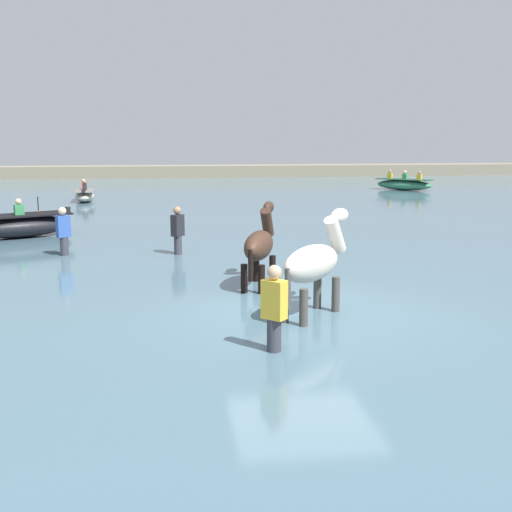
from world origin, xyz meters
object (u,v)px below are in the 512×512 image
at_px(person_onlooker_left, 178,236).
at_px(person_wading_close, 274,319).
at_px(horse_lead_dark_bay, 260,247).
at_px(boat_mid_outer, 85,195).
at_px(horse_trailing_pinto, 314,266).
at_px(boat_distant_west, 404,184).
at_px(person_wading_mid, 64,237).
at_px(channel_buoy, 39,216).
at_px(boat_far_inshore, 19,226).

distance_m(person_onlooker_left, person_wading_close, 7.68).
bearing_deg(horse_lead_dark_bay, boat_mid_outer, 107.46).
bearing_deg(person_onlooker_left, horse_trailing_pinto, -70.17).
height_order(horse_lead_dark_bay, boat_mid_outer, horse_lead_dark_bay).
relative_size(horse_trailing_pinto, boat_distant_west, 0.70).
relative_size(horse_lead_dark_bay, boat_mid_outer, 0.82).
bearing_deg(boat_distant_west, person_wading_close, -114.49).
height_order(boat_distant_west, person_wading_close, person_wading_close).
distance_m(boat_mid_outer, person_wading_close, 22.37).
distance_m(person_onlooker_left, person_wading_mid, 2.84).
xyz_separation_m(person_onlooker_left, person_wading_close, (1.19, -7.59, 0.00)).
relative_size(horse_lead_dark_bay, boat_distant_west, 0.67).
relative_size(person_onlooker_left, channel_buoy, 1.89).
bearing_deg(channel_buoy, boat_distant_west, 31.97).
xyz_separation_m(boat_mid_outer, person_onlooker_left, (4.07, -14.15, 0.18)).
relative_size(horse_lead_dark_bay, horse_trailing_pinto, 0.95).
relative_size(boat_distant_west, person_wading_mid, 1.87).
height_order(boat_distant_west, boat_mid_outer, boat_distant_west).
bearing_deg(horse_trailing_pinto, horse_lead_dark_bay, 104.98).
bearing_deg(boat_mid_outer, horse_trailing_pinto, -72.81).
distance_m(boat_distant_west, person_wading_close, 28.32).
xyz_separation_m(horse_trailing_pinto, channel_buoy, (-6.91, 13.05, -0.65)).
height_order(person_onlooker_left, person_wading_close, same).
distance_m(horse_lead_dark_bay, horse_trailing_pinto, 2.26).
xyz_separation_m(boat_far_inshore, person_wading_close, (5.80, -11.02, 0.11)).
distance_m(boat_distant_west, person_onlooker_left, 22.32).
xyz_separation_m(boat_mid_outer, channel_buoy, (-0.70, -7.02, -0.08)).
relative_size(horse_trailing_pinto, channel_buoy, 2.46).
bearing_deg(boat_far_inshore, person_wading_close, -62.22).
bearing_deg(channel_buoy, horse_lead_dark_bay, -59.78).
distance_m(horse_trailing_pinto, boat_mid_outer, 21.02).
bearing_deg(horse_trailing_pinto, person_wading_close, -119.44).
xyz_separation_m(person_wading_mid, person_wading_close, (4.02, -7.82, 0.00)).
bearing_deg(horse_lead_dark_bay, person_wading_mid, 137.80).
bearing_deg(boat_distant_west, boat_mid_outer, -166.65).
height_order(horse_trailing_pinto, person_wading_mid, horse_trailing_pinto).
bearing_deg(person_wading_mid, person_onlooker_left, -4.75).
bearing_deg(boat_far_inshore, boat_mid_outer, 87.14).
bearing_deg(person_wading_close, boat_mid_outer, 103.62).
bearing_deg(person_wading_close, person_wading_mid, 117.22).
height_order(boat_mid_outer, person_wading_mid, person_wading_mid).
xyz_separation_m(horse_lead_dark_bay, person_wading_close, (-0.36, -3.85, -0.33)).
distance_m(horse_lead_dark_bay, channel_buoy, 12.59).
distance_m(person_onlooker_left, channel_buoy, 8.59).
height_order(person_onlooker_left, person_wading_mid, same).
distance_m(boat_mid_outer, boat_far_inshore, 10.73).
bearing_deg(boat_mid_outer, channel_buoy, -95.73).
relative_size(boat_distant_west, boat_mid_outer, 1.23).
bearing_deg(boat_far_inshore, person_wading_mid, -60.89).
bearing_deg(boat_distant_west, horse_lead_dark_bay, -117.44).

